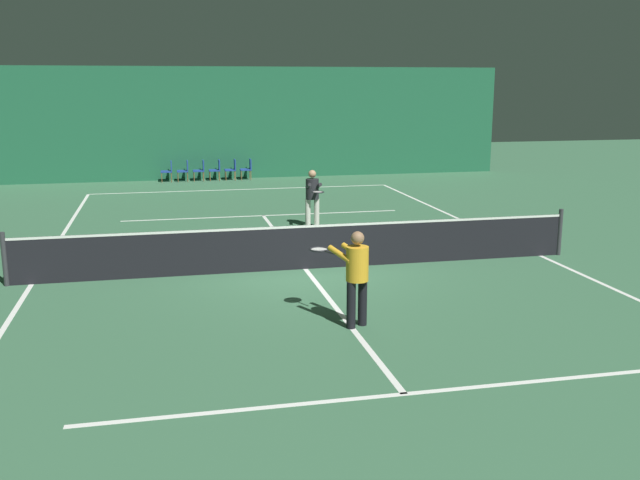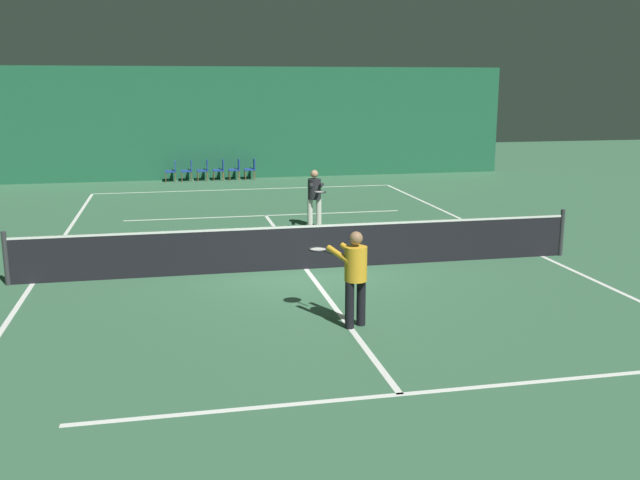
{
  "view_description": "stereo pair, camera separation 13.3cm",
  "coord_description": "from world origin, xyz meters",
  "views": [
    {
      "loc": [
        -2.87,
        -14.4,
        3.87
      ],
      "look_at": [
        0.04,
        -1.27,
        0.91
      ],
      "focal_mm": 40.0,
      "sensor_mm": 36.0,
      "label": 1
    },
    {
      "loc": [
        -2.74,
        -14.42,
        3.87
      ],
      "look_at": [
        0.04,
        -1.27,
        0.91
      ],
      "focal_mm": 40.0,
      "sensor_mm": 36.0,
      "label": 2
    }
  ],
  "objects": [
    {
      "name": "ground_plane",
      "position": [
        0.0,
        0.0,
        0.0
      ],
      "size": [
        60.0,
        60.0,
        0.0
      ],
      "primitive_type": "plane",
      "color": "#386647"
    },
    {
      "name": "backdrop_curtain",
      "position": [
        0.0,
        15.18,
        2.27
      ],
      "size": [
        23.0,
        0.12,
        4.53
      ],
      "color": "#1E5B3D",
      "rests_on": "ground"
    },
    {
      "name": "court_line_baseline_far",
      "position": [
        0.0,
        11.9,
        0.0
      ],
      "size": [
        11.0,
        0.1,
        0.0
      ],
      "color": "white",
      "rests_on": "ground"
    },
    {
      "name": "court_line_service_far",
      "position": [
        0.0,
        6.4,
        0.0
      ],
      "size": [
        8.25,
        0.1,
        0.0
      ],
      "color": "white",
      "rests_on": "ground"
    },
    {
      "name": "court_line_service_near",
      "position": [
        0.0,
        -6.4,
        0.0
      ],
      "size": [
        8.25,
        0.1,
        0.0
      ],
      "color": "white",
      "rests_on": "ground"
    },
    {
      "name": "court_line_sideline_left",
      "position": [
        -5.5,
        0.0,
        0.0
      ],
      "size": [
        0.1,
        23.8,
        0.0
      ],
      "color": "white",
      "rests_on": "ground"
    },
    {
      "name": "court_line_sideline_right",
      "position": [
        5.5,
        0.0,
        0.0
      ],
      "size": [
        0.1,
        23.8,
        0.0
      ],
      "color": "white",
      "rests_on": "ground"
    },
    {
      "name": "court_line_centre",
      "position": [
        0.0,
        0.0,
        0.0
      ],
      "size": [
        0.1,
        12.8,
        0.0
      ],
      "color": "white",
      "rests_on": "ground"
    },
    {
      "name": "tennis_net",
      "position": [
        0.0,
        0.0,
        0.51
      ],
      "size": [
        12.0,
        0.1,
        1.07
      ],
      "color": "black",
      "rests_on": "ground"
    },
    {
      "name": "player_near",
      "position": [
        0.07,
        -3.73,
        0.92
      ],
      "size": [
        0.9,
        1.33,
        1.58
      ],
      "rotation": [
        0.0,
        0.0,
        2.04
      ],
      "color": "black",
      "rests_on": "ground"
    },
    {
      "name": "player_far",
      "position": [
        1.09,
        4.44,
        0.91
      ],
      "size": [
        0.43,
        1.32,
        1.56
      ],
      "rotation": [
        0.0,
        0.0,
        -1.63
      ],
      "color": "beige",
      "rests_on": "ground"
    },
    {
      "name": "courtside_chair_0",
      "position": [
        -2.66,
        14.63,
        0.49
      ],
      "size": [
        0.44,
        0.44,
        0.84
      ],
      "rotation": [
        0.0,
        0.0,
        -1.57
      ],
      "color": "brown",
      "rests_on": "ground"
    },
    {
      "name": "courtside_chair_1",
      "position": [
        -2.02,
        14.63,
        0.49
      ],
      "size": [
        0.44,
        0.44,
        0.84
      ],
      "rotation": [
        0.0,
        0.0,
        -1.57
      ],
      "color": "brown",
      "rests_on": "ground"
    },
    {
      "name": "courtside_chair_2",
      "position": [
        -1.39,
        14.63,
        0.49
      ],
      "size": [
        0.44,
        0.44,
        0.84
      ],
      "rotation": [
        0.0,
        0.0,
        -1.57
      ],
      "color": "brown",
      "rests_on": "ground"
    },
    {
      "name": "courtside_chair_3",
      "position": [
        -0.75,
        14.63,
        0.49
      ],
      "size": [
        0.44,
        0.44,
        0.84
      ],
      "rotation": [
        0.0,
        0.0,
        -1.57
      ],
      "color": "brown",
      "rests_on": "ground"
    },
    {
      "name": "courtside_chair_4",
      "position": [
        -0.12,
        14.63,
        0.49
      ],
      "size": [
        0.44,
        0.44,
        0.84
      ],
      "rotation": [
        0.0,
        0.0,
        -1.57
      ],
      "color": "brown",
      "rests_on": "ground"
    },
    {
      "name": "courtside_chair_5",
      "position": [
        0.52,
        14.63,
        0.49
      ],
      "size": [
        0.44,
        0.44,
        0.84
      ],
      "rotation": [
        0.0,
        0.0,
        -1.57
      ],
      "color": "brown",
      "rests_on": "ground"
    }
  ]
}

